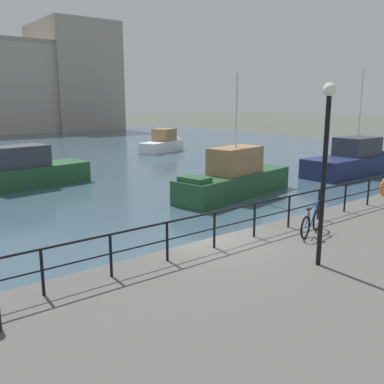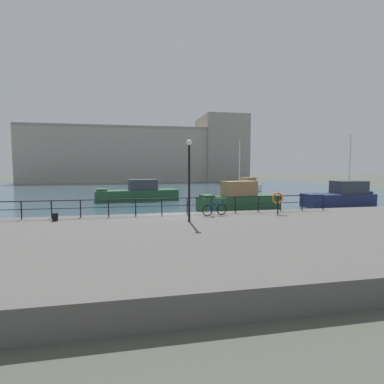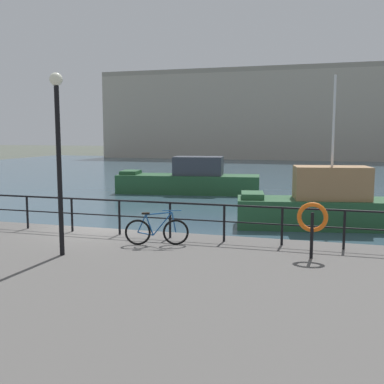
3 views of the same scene
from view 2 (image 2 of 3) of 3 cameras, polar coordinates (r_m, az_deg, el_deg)
ground_plane at (r=20.60m, az=-4.26°, el=-6.31°), size 240.00×240.00×0.00m
water_basin at (r=50.48m, az=-8.62°, el=0.26°), size 80.00×60.00×0.01m
quay_promenade at (r=14.24m, az=-0.89°, el=-9.53°), size 56.00×13.00×0.88m
harbor_building at (r=82.67m, az=-6.31°, el=6.87°), size 55.90×15.33×17.30m
moored_red_daysailer at (r=48.70m, az=10.02°, el=1.06°), size 5.77×4.04×2.21m
moored_blue_motorboat at (r=28.55m, az=8.63°, el=-1.31°), size 8.01×3.42×6.31m
moored_cabin_cruiser at (r=35.96m, az=-10.00°, el=-0.18°), size 9.55×3.57×2.43m
moored_white_yacht at (r=33.47m, az=25.83°, el=-0.80°), size 6.64×2.62×7.01m
quay_railing at (r=19.55m, az=-5.61°, el=-2.10°), size 22.90×0.07×1.08m
parked_bicycle at (r=19.27m, az=4.21°, el=-3.24°), size 1.71×0.57×0.98m
mooring_bollard at (r=19.11m, az=-24.02°, el=-4.23°), size 0.32×0.32×0.44m
life_ring_stand at (r=20.56m, az=15.57°, el=-1.25°), size 0.75×0.16×1.40m
quay_lamp_post at (r=17.01m, az=-0.53°, el=4.22°), size 0.32×0.32×4.54m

